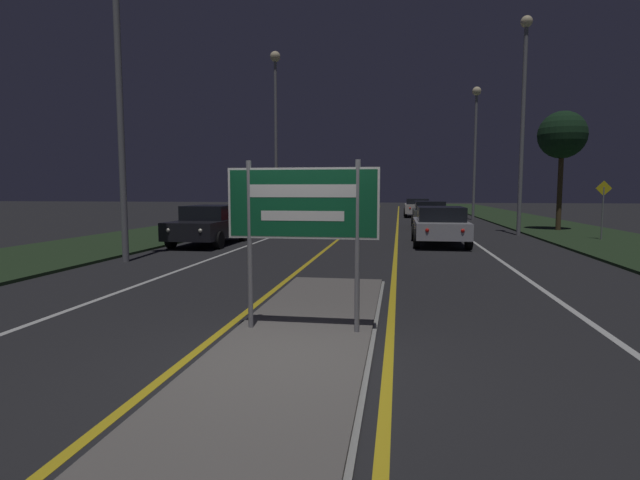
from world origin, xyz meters
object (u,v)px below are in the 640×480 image
Objects in this scene: streetlight_left_near at (117,35)px; streetlight_left_far at (276,106)px; highway_sign at (302,211)px; car_approaching_0 at (210,224)px; streetlight_right_near at (524,98)px; car_receding_1 at (429,214)px; car_approaching_1 at (330,214)px; car_receding_0 at (440,225)px; car_receding_2 at (417,207)px; streetlight_right_far at (476,129)px; warning_sign at (603,204)px.

streetlight_left_far is at bearing 89.44° from streetlight_left_near.
car_approaching_0 is at bearing 117.15° from highway_sign.
streetlight_right_near is 7.60m from car_receding_1.
streetlight_right_near is at bearing -18.09° from car_approaching_1.
streetlight_right_near is at bearing 50.51° from car_receding_0.
car_approaching_1 is at bearing 124.36° from car_receding_0.
streetlight_left_near reaches higher than car_receding_1.
streetlight_right_near is at bearing 39.14° from streetlight_left_near.
highway_sign is 0.49× the size of car_receding_2.
streetlight_right_far is at bearing 45.77° from car_approaching_1.
streetlight_left_near reaches higher than streetlight_right_far.
highway_sign is 17.31m from warning_sign.
streetlight_right_near reaches higher than car_approaching_1.
streetlight_left_near is 2.05× the size of car_receding_0.
car_receding_0 is (-3.51, -16.55, -5.41)m from streetlight_right_far.
streetlight_left_far reaches higher than streetlight_right_far.
streetlight_left_near is 0.95× the size of streetlight_right_near.
streetlight_left_near is 1.91× the size of car_receding_2.
highway_sign is 12.67m from car_receding_0.
warning_sign is (6.34, -6.31, 0.71)m from car_receding_1.
car_receding_1 is at bearing 89.26° from car_receding_0.
streetlight_right_far reaches higher than car_receding_0.
highway_sign is at bearing -122.26° from warning_sign.
car_receding_1 is (9.27, 14.55, -5.47)m from streetlight_left_near.
streetlight_left_near is at bearing -122.51° from car_receding_1.
car_receding_1 is 11.69m from car_receding_2.
warning_sign is (6.62, -18.00, 0.73)m from car_receding_2.
streetlight_right_near reaches higher than warning_sign.
streetlight_left_far reaches higher than car_receding_0.
car_receding_2 is at bearing 91.35° from car_receding_1.
streetlight_right_near reaches higher than car_receding_1.
streetlight_left_far is at bearing 137.72° from car_approaching_1.
car_receding_0 is 0.93× the size of car_receding_2.
car_approaching_0 is (0.47, -12.19, -6.37)m from streetlight_left_far.
streetlight_right_near is (13.00, 10.58, -0.18)m from streetlight_left_near.
warning_sign is at bearing -44.84° from car_receding_1.
streetlight_right_far is (-0.33, 11.90, 0.10)m from streetlight_right_near.
streetlight_left_near is (-6.38, 6.40, 4.50)m from highway_sign.
streetlight_left_near is 1.88× the size of car_approaching_1.
car_approaching_1 is 12.82m from warning_sign.
streetlight_right_near is at bearing 68.69° from highway_sign.
highway_sign reaches higher than warning_sign.
car_approaching_1 is (3.32, 8.73, -0.01)m from car_approaching_0.
car_receding_0 is 20.32m from car_receding_2.
streetlight_left_far is 13.76m from car_approaching_0.
car_approaching_1 is (-5.31, -1.02, -0.01)m from car_receding_1.
streetlight_right_near is at bearing 138.29° from warning_sign.
highway_sign is at bearing -97.87° from car_receding_1.
highway_sign is 29.88m from streetlight_right_far.
highway_sign is 0.53× the size of car_receding_1.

